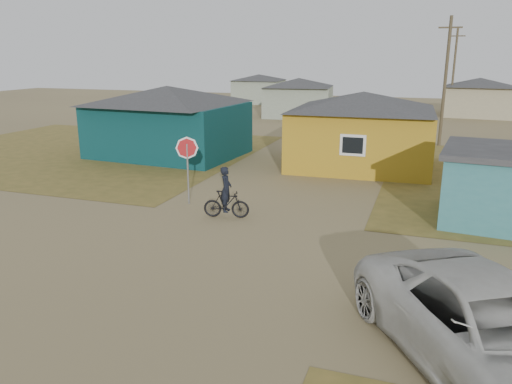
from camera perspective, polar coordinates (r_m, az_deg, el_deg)
ground at (r=14.57m, az=-5.78°, el=-7.76°), size 120.00×120.00×0.00m
grass_nw at (r=32.44m, az=-18.83°, el=4.49°), size 20.00×18.00×0.00m
house_teal at (r=29.52m, az=-10.00°, el=8.10°), size 8.93×7.08×4.00m
house_yellow at (r=26.57m, az=12.01°, el=7.09°), size 7.72×6.76×3.90m
house_pale_west at (r=47.73m, az=4.88°, el=10.78°), size 7.04×6.15×3.60m
house_beige_east at (r=52.43m, az=24.08°, el=9.93°), size 6.95×6.05×3.60m
house_pale_north at (r=61.49m, az=0.33°, el=11.77°), size 6.28×5.81×3.40m
utility_pole_near at (r=34.15m, az=20.82°, el=11.84°), size 1.40×0.20×8.00m
utility_pole_far at (r=50.16m, az=21.64°, el=12.61°), size 1.40×0.20×8.00m
stop_sign at (r=19.51m, az=-7.87°, el=4.18°), size 0.88×0.09×2.68m
cyclist at (r=17.97m, az=-3.42°, el=-0.84°), size 1.73×0.81×1.88m
vehicle at (r=10.33m, az=25.47°, el=-14.05°), size 5.93×7.04×1.79m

